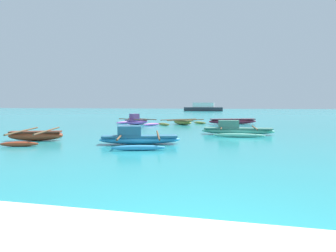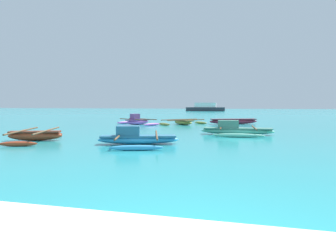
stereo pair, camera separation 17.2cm
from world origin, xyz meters
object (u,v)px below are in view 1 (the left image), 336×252
at_px(moored_boat_0, 138,138).
at_px(moored_boat_3, 236,130).
at_px(moored_boat_1, 233,121).
at_px(moored_boat_4, 183,122).
at_px(moored_boat_2, 137,121).
at_px(moored_boat_5, 36,136).
at_px(distant_ferry, 203,108).

relative_size(moored_boat_0, moored_boat_3, 1.05).
relative_size(moored_boat_1, moored_boat_4, 1.05).
xyz_separation_m(moored_boat_2, moored_boat_4, (3.65, 0.91, -0.09)).
xyz_separation_m(moored_boat_4, moored_boat_5, (-4.46, -12.36, 0.03)).
height_order(moored_boat_1, moored_boat_3, moored_boat_3).
height_order(moored_boat_1, moored_boat_5, moored_boat_5).
relative_size(moored_boat_1, distant_ferry, 0.42).
relative_size(moored_boat_1, moored_boat_3, 1.03).
bearing_deg(moored_boat_3, distant_ferry, 95.78).
xyz_separation_m(moored_boat_1, distant_ferry, (-8.40, 50.72, 0.62)).
height_order(moored_boat_1, moored_boat_2, moored_boat_2).
distance_m(moored_boat_1, moored_boat_2, 8.04).
bearing_deg(moored_boat_3, moored_boat_1, 89.90).
relative_size(moored_boat_2, moored_boat_5, 0.93).
xyz_separation_m(moored_boat_3, moored_boat_4, (-4.39, 7.32, -0.05)).
distance_m(moored_boat_0, moored_boat_5, 4.93).
height_order(moored_boat_0, moored_boat_2, moored_boat_2).
height_order(moored_boat_0, moored_boat_3, moored_boat_3).
bearing_deg(moored_boat_0, moored_boat_1, 58.91).
bearing_deg(moored_boat_4, moored_boat_2, -121.97).
bearing_deg(moored_boat_0, moored_boat_3, 35.45).
height_order(moored_boat_3, distant_ferry, distant_ferry).
relative_size(moored_boat_2, moored_boat_4, 1.03).
xyz_separation_m(moored_boat_1, moored_boat_5, (-8.46, -13.93, -0.02)).
relative_size(moored_boat_2, moored_boat_3, 1.01).
distance_m(moored_boat_0, moored_boat_1, 14.41).
bearing_deg(moored_boat_2, moored_boat_5, -153.29).
bearing_deg(moored_boat_5, moored_boat_2, 66.59).
bearing_deg(moored_boat_3, moored_boat_0, -130.28).
distance_m(moored_boat_2, distant_ferry, 53.20).
bearing_deg(moored_boat_0, moored_boat_2, 92.80).
distance_m(moored_boat_0, moored_boat_3, 6.42).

